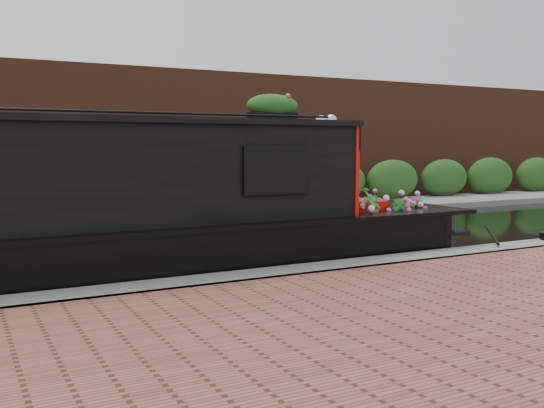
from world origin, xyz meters
name	(u,v)px	position (x,y,z in m)	size (l,w,h in m)	color
ground	(179,251)	(0.00, 0.00, 0.00)	(80.00, 80.00, 0.00)	black
near_bank_coping	(267,292)	(0.00, -3.30, 0.00)	(40.00, 0.60, 0.50)	slate
near_bank_pavers	(504,403)	(0.00, -7.00, 0.00)	(40.00, 7.00, 0.50)	brown
far_bank_path	(120,224)	(0.00, 4.20, 0.00)	(40.00, 2.40, 0.34)	slate
far_hedge	(111,219)	(0.00, 5.10, 0.00)	(40.00, 1.10, 2.80)	#26531B
far_brick_wall	(94,211)	(0.00, 7.20, 0.00)	(40.00, 1.00, 8.00)	brown
narrowboat	(49,224)	(-2.37, -1.90, 0.84)	(12.02, 2.16, 2.81)	black
rope_fender	(433,239)	(4.01, -1.90, 0.18)	(0.37, 0.37, 0.36)	brown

